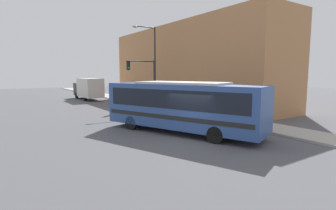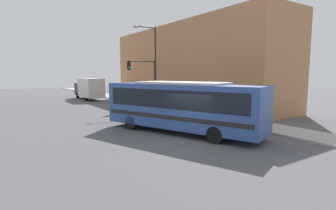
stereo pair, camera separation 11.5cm
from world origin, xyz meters
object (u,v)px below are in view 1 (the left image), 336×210
traffic_light_pole (144,75)px  fire_hydrant (224,115)px  delivery_truck (88,88)px  street_lamp (152,60)px  city_bus (182,104)px

traffic_light_pole → fire_hydrant: bearing=-84.4°
delivery_truck → street_lamp: size_ratio=0.88×
traffic_light_pole → street_lamp: (0.96, -0.00, 1.49)m
city_bus → traffic_light_pole: traffic_light_pole is taller
traffic_light_pole → street_lamp: bearing=-0.1°
delivery_truck → traffic_light_pole: 12.42m
city_bus → street_lamp: bearing=46.6°
fire_hydrant → street_lamp: size_ratio=0.09×
street_lamp → traffic_light_pole: bearing=179.9°
street_lamp → fire_hydrant: bearing=-89.6°
city_bus → fire_hydrant: city_bus is taller
city_bus → delivery_truck: (1.50, 23.57, -0.18)m
city_bus → street_lamp: size_ratio=1.24×
delivery_truck → traffic_light_pole: size_ratio=1.49×
city_bus → street_lamp: street_lamp is taller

